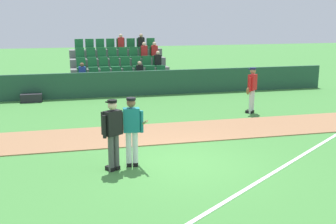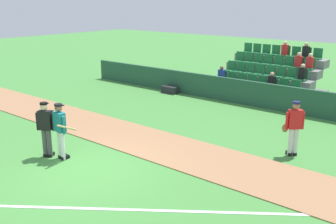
{
  "view_description": "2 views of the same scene",
  "coord_description": "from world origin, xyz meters",
  "px_view_note": "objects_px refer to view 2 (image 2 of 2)",
  "views": [
    {
      "loc": [
        -2.72,
        -10.03,
        3.74
      ],
      "look_at": [
        0.13,
        1.7,
        0.96
      ],
      "focal_mm": 45.71,
      "sensor_mm": 36.0,
      "label": 1
    },
    {
      "loc": [
        8.43,
        -6.5,
        4.73
      ],
      "look_at": [
        0.73,
        2.88,
        1.23
      ],
      "focal_mm": 41.59,
      "sensor_mm": 36.0,
      "label": 2
    }
  ],
  "objects_px": {
    "runner_red_jersey": "(294,126)",
    "equipment_bag": "(170,90)",
    "umpire_home_plate": "(46,126)",
    "batter_teal_jersey": "(60,129)"
  },
  "relations": [
    {
      "from": "runner_red_jersey",
      "to": "equipment_bag",
      "type": "relative_size",
      "value": 1.96
    },
    {
      "from": "batter_teal_jersey",
      "to": "equipment_bag",
      "type": "bearing_deg",
      "value": 108.57
    },
    {
      "from": "umpire_home_plate",
      "to": "runner_red_jersey",
      "type": "xyz_separation_m",
      "value": [
        5.87,
        4.93,
        -0.04
      ]
    },
    {
      "from": "batter_teal_jersey",
      "to": "equipment_bag",
      "type": "distance_m",
      "value": 9.48
    },
    {
      "from": "batter_teal_jersey",
      "to": "equipment_bag",
      "type": "height_order",
      "value": "batter_teal_jersey"
    },
    {
      "from": "batter_teal_jersey",
      "to": "umpire_home_plate",
      "type": "bearing_deg",
      "value": -161.38
    },
    {
      "from": "runner_red_jersey",
      "to": "equipment_bag",
      "type": "height_order",
      "value": "runner_red_jersey"
    },
    {
      "from": "batter_teal_jersey",
      "to": "runner_red_jersey",
      "type": "xyz_separation_m",
      "value": [
        5.37,
        4.77,
        -0.01
      ]
    },
    {
      "from": "runner_red_jersey",
      "to": "equipment_bag",
      "type": "bearing_deg",
      "value": 153.44
    },
    {
      "from": "umpire_home_plate",
      "to": "equipment_bag",
      "type": "bearing_deg",
      "value": 105.41
    }
  ]
}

